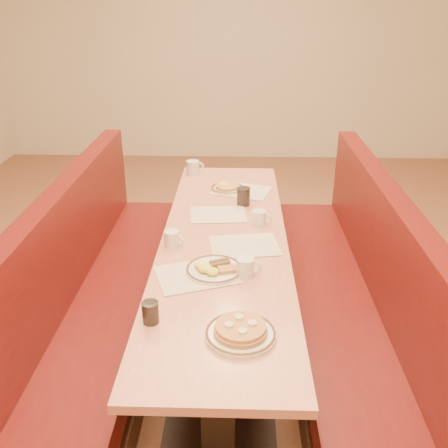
{
  "coord_description": "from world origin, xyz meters",
  "views": [
    {
      "loc": [
        0.08,
        -2.49,
        1.99
      ],
      "look_at": [
        0.0,
        -0.01,
        0.85
      ],
      "focal_mm": 40.0,
      "sensor_mm": 36.0,
      "label": 1
    }
  ],
  "objects_px": {
    "booth_right": "(349,300)",
    "soda_tumbler_mid": "(243,196)",
    "coffee_mug_c": "(260,217)",
    "soda_tumbler_near": "(151,312)",
    "coffee_mug_b": "(172,238)",
    "booth_left": "(101,296)",
    "coffee_mug_d": "(193,167)",
    "diner_table": "(224,296)",
    "coffee_mug_a": "(246,267)",
    "pancake_plate": "(241,332)",
    "eggs_plate": "(214,269)"
  },
  "relations": [
    {
      "from": "booth_right",
      "to": "soda_tumbler_mid",
      "type": "relative_size",
      "value": 21.38
    },
    {
      "from": "coffee_mug_c",
      "to": "soda_tumbler_near",
      "type": "relative_size",
      "value": 1.19
    },
    {
      "from": "coffee_mug_b",
      "to": "booth_left",
      "type": "bearing_deg",
      "value": -166.53
    },
    {
      "from": "coffee_mug_c",
      "to": "coffee_mug_d",
      "type": "bearing_deg",
      "value": 128.81
    },
    {
      "from": "diner_table",
      "to": "coffee_mug_b",
      "type": "relative_size",
      "value": 22.35
    },
    {
      "from": "coffee_mug_a",
      "to": "soda_tumbler_near",
      "type": "bearing_deg",
      "value": -132.78
    },
    {
      "from": "pancake_plate",
      "to": "soda_tumbler_near",
      "type": "distance_m",
      "value": 0.38
    },
    {
      "from": "soda_tumbler_mid",
      "to": "pancake_plate",
      "type": "bearing_deg",
      "value": -90.7
    },
    {
      "from": "diner_table",
      "to": "coffee_mug_c",
      "type": "distance_m",
      "value": 0.51
    },
    {
      "from": "booth_left",
      "to": "soda_tumbler_mid",
      "type": "distance_m",
      "value": 1.08
    },
    {
      "from": "booth_right",
      "to": "booth_left",
      "type": "bearing_deg",
      "value": 180.0
    },
    {
      "from": "eggs_plate",
      "to": "coffee_mug_c",
      "type": "relative_size",
      "value": 2.46
    },
    {
      "from": "coffee_mug_a",
      "to": "pancake_plate",
      "type": "bearing_deg",
      "value": -90.34
    },
    {
      "from": "booth_left",
      "to": "eggs_plate",
      "type": "xyz_separation_m",
      "value": [
        0.69,
        -0.36,
        0.41
      ]
    },
    {
      "from": "eggs_plate",
      "to": "coffee_mug_c",
      "type": "distance_m",
      "value": 0.62
    },
    {
      "from": "pancake_plate",
      "to": "coffee_mug_a",
      "type": "bearing_deg",
      "value": 87.02
    },
    {
      "from": "booth_right",
      "to": "pancake_plate",
      "type": "xyz_separation_m",
      "value": [
        -0.64,
        -0.86,
        0.41
      ]
    },
    {
      "from": "booth_left",
      "to": "soda_tumbler_near",
      "type": "height_order",
      "value": "booth_left"
    },
    {
      "from": "coffee_mug_a",
      "to": "diner_table",
      "type": "bearing_deg",
      "value": 109.39
    },
    {
      "from": "coffee_mug_c",
      "to": "diner_table",
      "type": "bearing_deg",
      "value": -123.95
    },
    {
      "from": "eggs_plate",
      "to": "coffee_mug_c",
      "type": "bearing_deg",
      "value": 66.73
    },
    {
      "from": "pancake_plate",
      "to": "booth_left",
      "type": "bearing_deg",
      "value": 133.64
    },
    {
      "from": "soda_tumbler_mid",
      "to": "coffee_mug_c",
      "type": "bearing_deg",
      "value": -72.51
    },
    {
      "from": "eggs_plate",
      "to": "pancake_plate",
      "type": "bearing_deg",
      "value": -75.32
    },
    {
      "from": "eggs_plate",
      "to": "soda_tumbler_near",
      "type": "relative_size",
      "value": 2.93
    },
    {
      "from": "coffee_mug_a",
      "to": "booth_left",
      "type": "bearing_deg",
      "value": 158.0
    },
    {
      "from": "eggs_plate",
      "to": "coffee_mug_d",
      "type": "xyz_separation_m",
      "value": [
        -0.23,
        1.46,
        0.04
      ]
    },
    {
      "from": "pancake_plate",
      "to": "coffee_mug_d",
      "type": "height_order",
      "value": "coffee_mug_d"
    },
    {
      "from": "coffee_mug_b",
      "to": "soda_tumbler_mid",
      "type": "bearing_deg",
      "value": 81.39
    },
    {
      "from": "diner_table",
      "to": "coffee_mug_b",
      "type": "bearing_deg",
      "value": -162.37
    },
    {
      "from": "booth_right",
      "to": "coffee_mug_c",
      "type": "xyz_separation_m",
      "value": [
        -0.53,
        0.2,
        0.43
      ]
    },
    {
      "from": "eggs_plate",
      "to": "coffee_mug_c",
      "type": "xyz_separation_m",
      "value": [
        0.24,
        0.57,
        0.03
      ]
    },
    {
      "from": "eggs_plate",
      "to": "booth_left",
      "type": "bearing_deg",
      "value": 152.4
    },
    {
      "from": "coffee_mug_a",
      "to": "soda_tumbler_near",
      "type": "distance_m",
      "value": 0.56
    },
    {
      "from": "booth_left",
      "to": "eggs_plate",
      "type": "relative_size",
      "value": 8.83
    },
    {
      "from": "diner_table",
      "to": "booth_left",
      "type": "xyz_separation_m",
      "value": [
        -0.73,
        0.0,
        -0.01
      ]
    },
    {
      "from": "coffee_mug_c",
      "to": "booth_right",
      "type": "bearing_deg",
      "value": -10.0
    },
    {
      "from": "booth_left",
      "to": "coffee_mug_c",
      "type": "relative_size",
      "value": 21.73
    },
    {
      "from": "coffee_mug_b",
      "to": "booth_right",
      "type": "bearing_deg",
      "value": 29.38
    },
    {
      "from": "eggs_plate",
      "to": "coffee_mug_b",
      "type": "bearing_deg",
      "value": 130.9
    },
    {
      "from": "booth_left",
      "to": "booth_right",
      "type": "bearing_deg",
      "value": 0.0
    },
    {
      "from": "coffee_mug_b",
      "to": "soda_tumbler_near",
      "type": "xyz_separation_m",
      "value": [
        -0.0,
        -0.69,
        0.0
      ]
    },
    {
      "from": "coffee_mug_d",
      "to": "coffee_mug_a",
      "type": "bearing_deg",
      "value": -96.7
    },
    {
      "from": "coffee_mug_d",
      "to": "soda_tumbler_near",
      "type": "bearing_deg",
      "value": -111.54
    },
    {
      "from": "booth_right",
      "to": "coffee_mug_b",
      "type": "bearing_deg",
      "value": -175.02
    },
    {
      "from": "diner_table",
      "to": "eggs_plate",
      "type": "bearing_deg",
      "value": -96.16
    },
    {
      "from": "booth_left",
      "to": "soda_tumbler_near",
      "type": "xyz_separation_m",
      "value": [
        0.45,
        -0.78,
        0.44
      ]
    },
    {
      "from": "eggs_plate",
      "to": "coffee_mug_a",
      "type": "bearing_deg",
      "value": -9.89
    },
    {
      "from": "booth_right",
      "to": "coffee_mug_b",
      "type": "height_order",
      "value": "booth_right"
    },
    {
      "from": "soda_tumbler_near",
      "to": "soda_tumbler_mid",
      "type": "distance_m",
      "value": 1.35
    }
  ]
}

